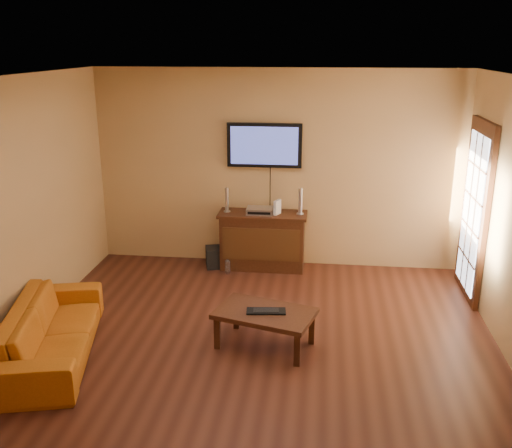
% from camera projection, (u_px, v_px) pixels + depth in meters
% --- Properties ---
extents(ground_plane, '(5.00, 5.00, 0.00)m').
position_uv_depth(ground_plane, '(255.00, 350.00, 5.83)').
color(ground_plane, '#38180F').
rests_on(ground_plane, ground).
extents(room_walls, '(5.00, 5.00, 5.00)m').
position_uv_depth(room_walls, '(262.00, 175.00, 5.91)').
color(room_walls, tan).
rests_on(room_walls, ground).
extents(french_door, '(0.07, 1.02, 2.22)m').
position_uv_depth(french_door, '(474.00, 213.00, 6.84)').
color(french_door, black).
rests_on(french_door, ground).
extents(media_console, '(1.20, 0.46, 0.79)m').
position_uv_depth(media_console, '(263.00, 240.00, 7.87)').
color(media_console, black).
rests_on(media_console, ground).
extents(television, '(1.01, 0.08, 0.60)m').
position_uv_depth(television, '(264.00, 145.00, 7.66)').
color(television, black).
rests_on(television, ground).
extents(coffee_table, '(1.11, 0.84, 0.39)m').
position_uv_depth(coffee_table, '(265.00, 316.00, 5.82)').
color(coffee_table, black).
rests_on(coffee_table, ground).
extents(sofa, '(0.98, 1.96, 0.74)m').
position_uv_depth(sofa, '(51.00, 322.00, 5.63)').
color(sofa, '#B65E14').
rests_on(sofa, ground).
extents(speaker_left, '(0.09, 0.09, 0.34)m').
position_uv_depth(speaker_left, '(227.00, 201.00, 7.77)').
color(speaker_left, silver).
rests_on(speaker_left, media_console).
extents(speaker_right, '(0.10, 0.10, 0.36)m').
position_uv_depth(speaker_right, '(300.00, 202.00, 7.66)').
color(speaker_right, silver).
rests_on(speaker_right, media_console).
extents(av_receiver, '(0.36, 0.26, 0.08)m').
position_uv_depth(av_receiver, '(260.00, 211.00, 7.73)').
color(av_receiver, silver).
rests_on(av_receiver, media_console).
extents(game_console, '(0.10, 0.15, 0.20)m').
position_uv_depth(game_console, '(277.00, 207.00, 7.67)').
color(game_console, white).
rests_on(game_console, media_console).
extents(subwoofer, '(0.35, 0.35, 0.28)m').
position_uv_depth(subwoofer, '(216.00, 257.00, 7.98)').
color(subwoofer, black).
rests_on(subwoofer, ground).
extents(bottle, '(0.07, 0.07, 0.21)m').
position_uv_depth(bottle, '(228.00, 267.00, 7.74)').
color(bottle, white).
rests_on(bottle, ground).
extents(keyboard, '(0.41, 0.19, 0.02)m').
position_uv_depth(keyboard, '(266.00, 311.00, 5.78)').
color(keyboard, black).
rests_on(keyboard, coffee_table).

